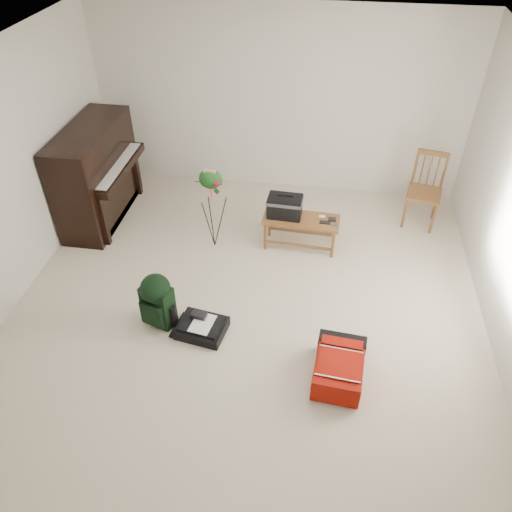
% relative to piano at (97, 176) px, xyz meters
% --- Properties ---
extents(floor, '(5.00, 5.50, 0.01)m').
position_rel_piano_xyz_m(floor, '(2.19, -1.60, -0.60)').
color(floor, beige).
rests_on(floor, ground).
extents(ceiling, '(5.00, 5.50, 0.01)m').
position_rel_piano_xyz_m(ceiling, '(2.19, -1.60, 1.90)').
color(ceiling, white).
rests_on(ceiling, wall_back).
extents(wall_back, '(5.00, 0.04, 2.50)m').
position_rel_piano_xyz_m(wall_back, '(2.19, 1.15, 0.65)').
color(wall_back, silver).
rests_on(wall_back, floor).
extents(piano, '(0.71, 1.50, 1.25)m').
position_rel_piano_xyz_m(piano, '(0.00, 0.00, 0.00)').
color(piano, black).
rests_on(piano, floor).
extents(bench, '(0.93, 0.41, 0.71)m').
position_rel_piano_xyz_m(bench, '(2.51, -0.26, -0.10)').
color(bench, brown).
rests_on(bench, floor).
extents(dining_chair, '(0.49, 0.49, 0.96)m').
position_rel_piano_xyz_m(dining_chair, '(4.16, 0.49, -0.13)').
color(dining_chair, brown).
rests_on(dining_chair, floor).
extents(red_suitcase, '(0.48, 0.68, 0.28)m').
position_rel_piano_xyz_m(red_suitcase, '(3.18, -2.19, -0.45)').
color(red_suitcase, '#A71507').
rests_on(red_suitcase, floor).
extents(black_duffel, '(0.53, 0.45, 0.20)m').
position_rel_piano_xyz_m(black_duffel, '(1.79, -1.88, -0.53)').
color(black_duffel, black).
rests_on(black_duffel, floor).
extents(green_backpack, '(0.36, 0.33, 0.62)m').
position_rel_piano_xyz_m(green_backpack, '(1.33, -1.81, -0.26)').
color(green_backpack, black).
rests_on(green_backpack, floor).
extents(flower_stand, '(0.35, 0.35, 1.11)m').
position_rel_piano_xyz_m(flower_stand, '(1.61, -0.44, -0.06)').
color(flower_stand, black).
rests_on(flower_stand, floor).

